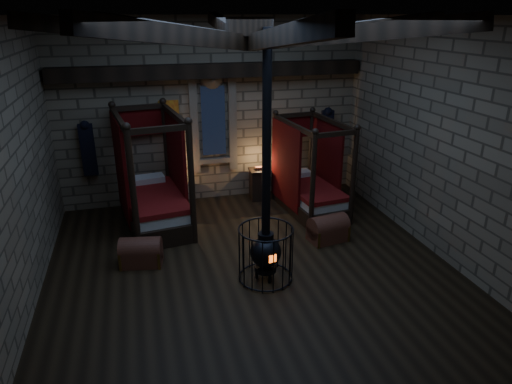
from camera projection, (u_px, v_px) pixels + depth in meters
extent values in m
cube|color=black|center=(251.00, 268.00, 8.12)|extent=(7.00, 7.00, 0.01)
cube|color=#847054|center=(213.00, 112.00, 10.50)|extent=(7.00, 0.02, 4.20)
cube|color=#847054|center=(344.00, 260.00, 4.20)|extent=(7.00, 0.02, 4.20)
cube|color=#847054|center=(13.00, 173.00, 6.51)|extent=(0.02, 7.00, 4.20)
cube|color=#847054|center=(439.00, 140.00, 8.19)|extent=(0.02, 7.00, 4.20)
cube|color=black|center=(250.00, 15.00, 6.58)|extent=(7.00, 7.00, 0.01)
cube|color=black|center=(213.00, 71.00, 9.99)|extent=(6.86, 0.35, 0.30)
cylinder|color=black|center=(250.00, 26.00, 6.64)|extent=(0.70, 0.70, 0.25)
cube|color=black|center=(213.00, 121.00, 10.52)|extent=(0.55, 0.04, 1.60)
cube|color=maroon|center=(169.00, 115.00, 10.22)|extent=(0.45, 0.03, 0.65)
cube|color=black|center=(88.00, 150.00, 9.92)|extent=(0.30, 0.10, 1.15)
cube|color=black|center=(327.00, 134.00, 11.26)|extent=(0.30, 0.10, 1.15)
cube|color=black|center=(156.00, 217.00, 9.69)|extent=(1.46, 2.39, 0.39)
cube|color=beige|center=(155.00, 203.00, 9.58)|extent=(1.31, 2.20, 0.24)
cube|color=maroon|center=(154.00, 197.00, 9.52)|extent=(1.38, 2.25, 0.11)
cube|color=beige|center=(147.00, 180.00, 10.19)|extent=(0.80, 0.48, 0.15)
cube|color=#530807|center=(139.00, 122.00, 9.98)|extent=(1.19, 0.21, 0.60)
cylinder|color=black|center=(133.00, 194.00, 8.20)|extent=(0.12, 0.12, 2.38)
cylinder|color=black|center=(118.00, 161.00, 10.06)|extent=(0.12, 0.12, 2.38)
cylinder|color=black|center=(192.00, 186.00, 8.59)|extent=(0.12, 0.12, 2.38)
cylinder|color=black|center=(167.00, 155.00, 10.45)|extent=(0.12, 0.12, 2.38)
cube|color=#530807|center=(121.00, 169.00, 9.38)|extent=(0.28, 1.62, 2.11)
cube|color=#530807|center=(176.00, 162.00, 9.79)|extent=(0.28, 1.62, 2.11)
cube|color=black|center=(310.00, 204.00, 10.39)|extent=(1.23, 2.06, 0.34)
cube|color=beige|center=(310.00, 193.00, 10.29)|extent=(1.10, 1.90, 0.21)
cube|color=maroon|center=(311.00, 188.00, 10.24)|extent=(1.16, 1.95, 0.09)
cube|color=beige|center=(297.00, 174.00, 10.83)|extent=(0.69, 0.40, 0.13)
cube|color=#530807|center=(293.00, 127.00, 10.66)|extent=(1.04, 0.16, 0.52)
cylinder|color=black|center=(313.00, 184.00, 9.09)|extent=(0.10, 0.10, 2.08)
cylinder|color=black|center=(275.00, 158.00, 10.73)|extent=(0.10, 0.10, 2.08)
cylinder|color=black|center=(353.00, 179.00, 9.41)|extent=(0.10, 0.10, 2.08)
cylinder|color=black|center=(311.00, 154.00, 11.05)|extent=(0.10, 0.10, 2.08)
cube|color=#530807|center=(286.00, 165.00, 10.13)|extent=(0.21, 1.41, 1.84)
cube|color=#530807|center=(325.00, 160.00, 10.47)|extent=(0.21, 1.41, 1.84)
cube|color=#5B2B1C|center=(142.00, 257.00, 8.18)|extent=(0.80, 0.57, 0.30)
cylinder|color=#5B2B1C|center=(141.00, 249.00, 8.13)|extent=(0.80, 0.57, 0.44)
cube|color=olive|center=(122.00, 257.00, 8.16)|extent=(0.13, 0.46, 0.32)
cube|color=olive|center=(160.00, 256.00, 8.21)|extent=(0.13, 0.46, 0.32)
cube|color=#5B2B1C|center=(328.00, 233.00, 9.05)|extent=(0.81, 0.57, 0.31)
cylinder|color=#5B2B1C|center=(328.00, 226.00, 8.99)|extent=(0.81, 0.57, 0.45)
cube|color=olive|center=(313.00, 236.00, 8.91)|extent=(0.12, 0.47, 0.33)
cube|color=olive|center=(342.00, 230.00, 9.18)|extent=(0.12, 0.47, 0.33)
cube|color=black|center=(177.00, 194.00, 10.53)|extent=(0.47, 0.46, 0.65)
cube|color=black|center=(176.00, 180.00, 10.41)|extent=(0.52, 0.50, 0.04)
cylinder|color=olive|center=(176.00, 176.00, 10.37)|extent=(0.09, 0.09, 0.15)
cube|color=black|center=(259.00, 185.00, 11.00)|extent=(0.45, 0.43, 0.71)
cube|color=black|center=(259.00, 170.00, 10.86)|extent=(0.49, 0.47, 0.04)
cube|color=#5B2B1C|center=(259.00, 168.00, 10.84)|extent=(0.19, 0.14, 0.05)
cylinder|color=black|center=(265.00, 268.00, 7.71)|extent=(0.37, 0.37, 0.09)
sphere|color=black|center=(266.00, 252.00, 7.60)|extent=(0.52, 0.52, 0.52)
cylinder|color=black|center=(266.00, 237.00, 7.50)|extent=(0.26, 0.26, 0.13)
cube|color=#FF5914|center=(273.00, 259.00, 7.39)|extent=(0.13, 0.04, 0.13)
cylinder|color=black|center=(267.00, 139.00, 6.90)|extent=(0.14, 0.14, 3.21)
torus|color=black|center=(265.00, 276.00, 7.78)|extent=(0.93, 0.93, 0.03)
torus|color=black|center=(266.00, 229.00, 7.45)|extent=(0.93, 0.93, 0.03)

